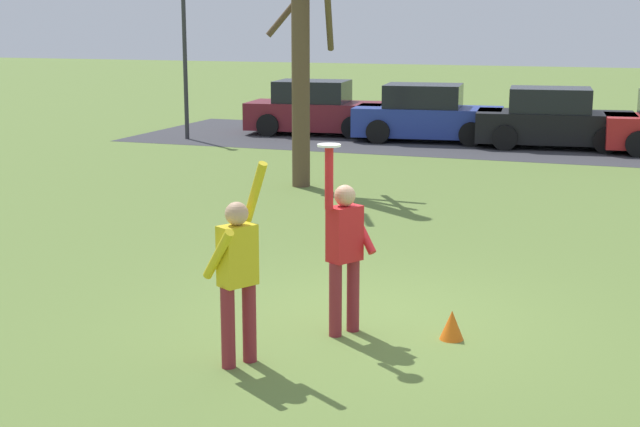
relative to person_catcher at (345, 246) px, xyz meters
The scene contains 11 objects.
ground_plane 1.14m from the person_catcher, 79.87° to the left, with size 120.00×120.00×0.00m, color olive.
person_catcher is the anchor object (origin of this frame).
person_defender 1.42m from the person_catcher, 119.19° to the right, with size 0.61×0.66×2.04m.
frisbee_disc 1.13m from the person_catcher, 119.19° to the right, with size 0.24×0.24×0.02m, color white.
parked_car_maroon 17.98m from the person_catcher, 111.00° to the left, with size 4.28×2.39×1.59m.
parked_car_blue 16.60m from the person_catcher, 100.24° to the left, with size 4.28×2.39×1.59m.
parked_car_black 16.18m from the person_catcher, 88.05° to the left, with size 4.28×2.39×1.59m.
parking_strip 16.45m from the person_catcher, 88.74° to the left, with size 23.41×6.40×0.01m, color #38383D.
bare_tree_tall 9.39m from the person_catcher, 113.92° to the left, with size 2.03×2.20×6.10m.
lamppost_by_lot 17.35m from the person_catcher, 123.45° to the left, with size 0.28×0.28×4.26m.
field_cone_orange 1.43m from the person_catcher, 10.09° to the left, with size 0.26×0.26×0.32m, color orange.
Camera 1 is at (2.90, -9.70, 3.36)m, focal length 51.79 mm.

